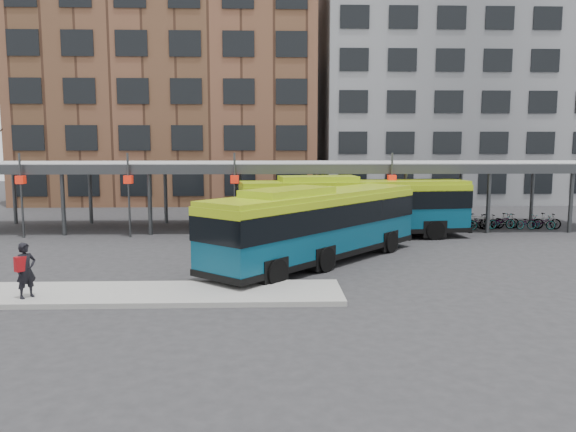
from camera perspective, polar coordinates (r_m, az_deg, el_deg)
name	(u,v)px	position (r m, az deg, el deg)	size (l,w,h in m)	color
ground	(295,275)	(22.90, 0.73, -6.03)	(120.00, 120.00, 0.00)	#28282B
boarding_island	(142,294)	(20.44, -14.60, -7.66)	(14.00, 3.00, 0.18)	gray
canopy	(285,166)	(35.17, -0.32, 5.07)	(40.00, 6.53, 4.80)	#999B9E
building_brick	(174,83)	(55.29, -11.54, 13.10)	(26.00, 14.00, 22.00)	brown
building_grey	(446,95)	(57.06, 15.80, 11.78)	(24.00, 14.00, 20.00)	slate
bus_front	(318,223)	(24.92, 3.05, -0.72)	(10.36, 11.21, 3.48)	#073E57
bus_rear	(354,206)	(31.74, 6.71, 1.03)	(13.08, 4.44, 3.54)	#073E57
pedestrian	(26,270)	(20.69, -25.10, -4.98)	(0.77, 0.81, 1.87)	black
bike_rack	(503,222)	(37.52, 20.98, -0.54)	(7.23, 1.39, 1.03)	slate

